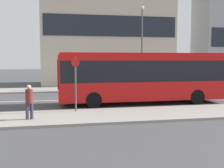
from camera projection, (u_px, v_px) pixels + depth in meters
ground_plane at (94, 99)px, 20.32m from camera, size 120.00×120.00×0.00m
sidewalk_near at (111, 115)px, 14.21m from camera, size 44.00×3.50×0.13m
sidewalk_far at (85, 89)px, 26.41m from camera, size 44.00×3.50×0.13m
lane_centerline at (94, 99)px, 20.32m from camera, size 41.80×0.16×0.01m
city_bus at (142, 75)px, 18.35m from camera, size 10.84×2.54×3.30m
parked_car_0 at (223, 84)px, 26.00m from camera, size 4.60×1.78×1.26m
pedestrian_near_stop at (29, 100)px, 12.96m from camera, size 0.35×0.34×1.61m
bus_stop_sign at (76, 80)px, 14.93m from camera, size 0.44×0.12×2.88m
street_lamp at (142, 39)px, 26.15m from camera, size 0.36×0.36×7.65m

